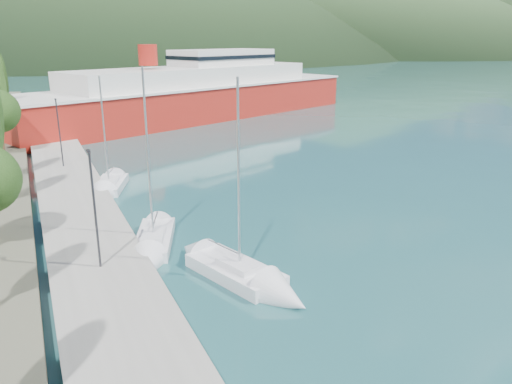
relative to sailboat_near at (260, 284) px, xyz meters
name	(u,v)px	position (x,y,z in m)	size (l,w,h in m)	color
ground	(74,88)	(1.99, 110.77, -0.30)	(1400.00, 1400.00, 0.00)	#225557
quay	(76,203)	(-7.01, 16.77, 0.10)	(5.00, 88.00, 0.80)	gray
lamp_posts	(95,206)	(-7.01, 4.24, 3.78)	(0.15, 46.61, 6.06)	#2D2D33
sailboat_near	(260,284)	(0.00, 0.00, 0.00)	(4.63, 8.15, 11.23)	silver
sailboat_mid	(151,253)	(-4.04, 6.08, -0.02)	(4.66, 8.14, 11.37)	silver
sailboat_far	(106,192)	(-4.53, 19.23, -0.02)	(4.46, 7.16, 10.04)	silver
ferry	(196,95)	(14.50, 53.99, 3.24)	(59.08, 33.42, 11.65)	#A81E15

